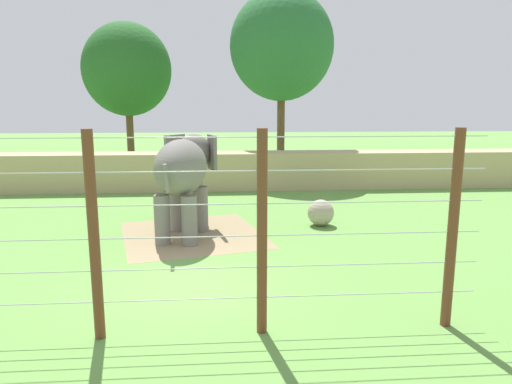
# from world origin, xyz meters

# --- Properties ---
(ground_plane) EXTENTS (120.00, 120.00, 0.00)m
(ground_plane) POSITION_xyz_m (0.00, 0.00, 0.00)
(ground_plane) COLOR #609342
(dirt_patch) EXTENTS (5.25, 5.47, 0.01)m
(dirt_patch) POSITION_xyz_m (-0.26, 4.32, 0.00)
(dirt_patch) COLOR #937F5B
(dirt_patch) RESTS_ON ground
(embankment_wall) EXTENTS (36.00, 1.80, 1.80)m
(embankment_wall) POSITION_xyz_m (0.00, 12.57, 0.90)
(embankment_wall) COLOR tan
(embankment_wall) RESTS_ON ground
(elephant) EXTENTS (2.08, 4.19, 3.13)m
(elephant) POSITION_xyz_m (-0.48, 4.35, 2.08)
(elephant) COLOR slate
(elephant) RESTS_ON ground
(enrichment_ball) EXTENTS (0.91, 0.91, 0.91)m
(enrichment_ball) POSITION_xyz_m (4.07, 5.13, 0.45)
(enrichment_ball) COLOR tan
(enrichment_ball) RESTS_ON ground
(cable_fence) EXTENTS (10.77, 0.19, 3.71)m
(cable_fence) POSITION_xyz_m (-0.03, -2.29, 1.87)
(cable_fence) COLOR brown
(cable_fence) RESTS_ON ground
(tree_far_left) EXTENTS (5.37, 5.37, 9.04)m
(tree_far_left) POSITION_xyz_m (-5.01, 19.61, 6.20)
(tree_far_left) COLOR brown
(tree_far_left) RESTS_ON ground
(tree_left_of_centre) EXTENTS (5.81, 5.81, 10.40)m
(tree_left_of_centre) POSITION_xyz_m (4.14, 16.66, 7.33)
(tree_left_of_centre) COLOR brown
(tree_left_of_centre) RESTS_ON ground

